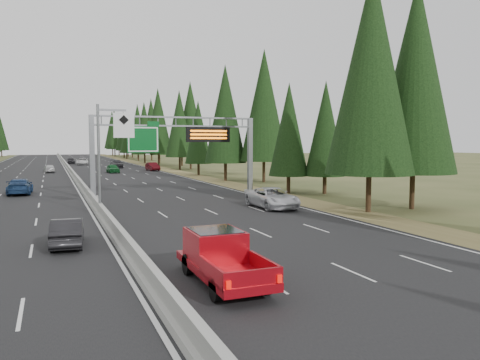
% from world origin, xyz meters
% --- Properties ---
extents(road, '(32.00, 260.00, 0.08)m').
position_xyz_m(road, '(0.00, 80.00, 0.04)').
color(road, black).
rests_on(road, ground).
extents(shoulder_right, '(3.60, 260.00, 0.06)m').
position_xyz_m(shoulder_right, '(17.80, 80.00, 0.03)').
color(shoulder_right, olive).
rests_on(shoulder_right, ground).
extents(median_barrier, '(0.70, 260.00, 0.85)m').
position_xyz_m(median_barrier, '(0.00, 80.00, 0.41)').
color(median_barrier, gray).
rests_on(median_barrier, road).
extents(sign_gantry, '(16.75, 0.98, 7.80)m').
position_xyz_m(sign_gantry, '(8.92, 34.88, 5.27)').
color(sign_gantry, slate).
rests_on(sign_gantry, road).
extents(hov_sign_pole, '(2.80, 0.50, 8.00)m').
position_xyz_m(hov_sign_pole, '(0.58, 24.97, 4.72)').
color(hov_sign_pole, slate).
rests_on(hov_sign_pole, road).
extents(tree_row_right, '(12.33, 241.43, 18.41)m').
position_xyz_m(tree_row_right, '(21.86, 82.14, 9.40)').
color(tree_row_right, black).
rests_on(tree_row_right, ground).
extents(silver_minivan, '(2.73, 5.86, 1.62)m').
position_xyz_m(silver_minivan, '(13.26, 23.60, 0.89)').
color(silver_minivan, silver).
rests_on(silver_minivan, road).
extents(red_pickup, '(2.07, 5.79, 1.89)m').
position_xyz_m(red_pickup, '(2.59, 6.47, 1.12)').
color(red_pickup, black).
rests_on(red_pickup, road).
extents(car_ahead_green, '(2.02, 4.57, 1.53)m').
position_xyz_m(car_ahead_green, '(6.83, 73.46, 0.84)').
color(car_ahead_green, '#145724').
rests_on(car_ahead_green, road).
extents(car_ahead_dkred, '(2.03, 4.76, 1.53)m').
position_xyz_m(car_ahead_dkred, '(14.50, 77.04, 0.84)').
color(car_ahead_dkred, '#5E0D15').
rests_on(car_ahead_dkred, road).
extents(car_ahead_dkgrey, '(2.35, 5.63, 1.62)m').
position_xyz_m(car_ahead_dkgrey, '(9.55, 89.60, 0.89)').
color(car_ahead_dkgrey, black).
rests_on(car_ahead_dkgrey, road).
extents(car_ahead_white, '(2.98, 5.83, 1.58)m').
position_xyz_m(car_ahead_white, '(3.79, 106.15, 0.87)').
color(car_ahead_white, silver).
rests_on(car_ahead_white, road).
extents(car_ahead_far, '(1.90, 4.57, 1.55)m').
position_xyz_m(car_ahead_far, '(1.50, 112.62, 0.85)').
color(car_ahead_far, black).
rests_on(car_ahead_far, road).
extents(car_onc_near, '(1.84, 4.41, 1.42)m').
position_xyz_m(car_onc_near, '(-2.56, 15.00, 0.79)').
color(car_onc_near, black).
rests_on(car_onc_near, road).
extents(car_onc_blue, '(2.41, 5.62, 1.62)m').
position_xyz_m(car_onc_blue, '(-6.19, 42.25, 0.89)').
color(car_onc_blue, navy).
rests_on(car_onc_blue, road).
extents(car_onc_white, '(2.05, 4.35, 1.44)m').
position_xyz_m(car_onc_white, '(-3.43, 78.50, 0.80)').
color(car_onc_white, silver).
rests_on(car_onc_white, road).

